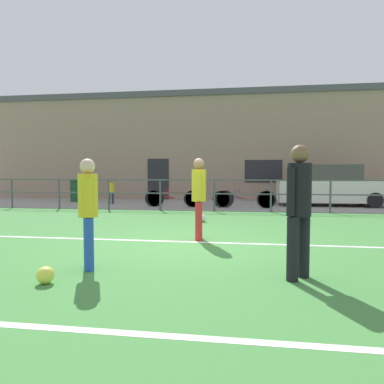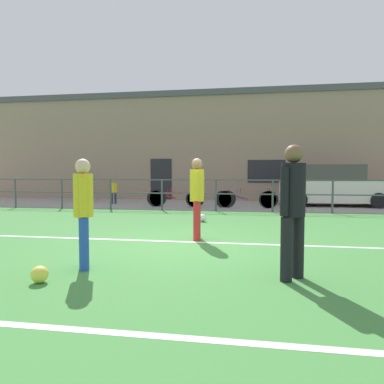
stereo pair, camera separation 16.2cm
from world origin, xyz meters
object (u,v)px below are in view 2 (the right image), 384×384
at_px(bicycle_parked_2, 248,199).
at_px(bicycle_parked_3, 174,198).
at_px(player_goalkeeper, 293,204).
at_px(parked_car_red, 332,186).
at_px(player_striker, 83,206).
at_px(bicycle_parked_0, 245,199).
at_px(spectator_child, 114,190).
at_px(soccer_ball_spare, 40,274).
at_px(player_winger, 197,194).
at_px(bicycle_parked_1, 177,198).
at_px(soccer_ball_match, 203,218).
at_px(trash_bin_0, 82,190).

distance_m(bicycle_parked_2, bicycle_parked_3, 2.94).
bearing_deg(bicycle_parked_2, player_goalkeeper, -85.87).
bearing_deg(parked_car_red, bicycle_parked_2, -155.94).
height_order(player_striker, bicycle_parked_0, player_striker).
distance_m(spectator_child, bicycle_parked_2, 5.95).
relative_size(player_striker, spectator_child, 1.48).
bearing_deg(player_goalkeeper, spectator_child, -106.18).
distance_m(spectator_child, bicycle_parked_3, 3.08).
distance_m(soccer_ball_spare, bicycle_parked_0, 10.15).
relative_size(player_winger, bicycle_parked_2, 0.74).
bearing_deg(bicycle_parked_0, bicycle_parked_1, 180.00).
relative_size(spectator_child, bicycle_parked_3, 0.48).
bearing_deg(soccer_ball_match, player_striker, -101.35).
xyz_separation_m(player_goalkeeper, bicycle_parked_2, (-0.66, 9.18, -0.63)).
bearing_deg(soccer_ball_spare, parked_car_red, 62.46).
height_order(player_striker, soccer_ball_spare, player_striker).
bearing_deg(bicycle_parked_3, spectator_child, 162.79).
relative_size(player_striker, bicycle_parked_3, 0.71).
relative_size(bicycle_parked_0, bicycle_parked_1, 1.06).
relative_size(spectator_child, trash_bin_0, 1.03).
xyz_separation_m(parked_car_red, trash_bin_0, (-11.30, 0.33, -0.27)).
distance_m(player_striker, bicycle_parked_3, 9.16).
xyz_separation_m(player_winger, bicycle_parked_1, (-1.85, 6.65, -0.58)).
relative_size(player_goalkeeper, player_winger, 1.04).
bearing_deg(spectator_child, parked_car_red, 166.46).
height_order(player_winger, trash_bin_0, player_winger).
xyz_separation_m(bicycle_parked_0, bicycle_parked_1, (-2.71, 0.00, 0.01)).
relative_size(bicycle_parked_2, bicycle_parked_3, 1.01).
bearing_deg(player_goalkeeper, bicycle_parked_1, -118.27).
xyz_separation_m(player_winger, bicycle_parked_2, (0.98, 6.65, -0.59)).
bearing_deg(spectator_child, player_goalkeeper, 105.55).
xyz_separation_m(parked_car_red, bicycle_parked_0, (-3.55, -1.53, -0.45)).
bearing_deg(spectator_child, player_winger, 105.51).
relative_size(spectator_child, bicycle_parked_2, 0.47).
distance_m(player_goalkeeper, soccer_ball_spare, 3.36).
distance_m(player_goalkeeper, bicycle_parked_2, 9.22).
xyz_separation_m(spectator_child, parked_car_red, (9.31, 0.62, 0.19)).
relative_size(bicycle_parked_3, trash_bin_0, 2.17).
bearing_deg(soccer_ball_spare, bicycle_parked_1, 91.89).
height_order(soccer_ball_match, soccer_ball_spare, soccer_ball_spare).
height_order(soccer_ball_match, bicycle_parked_3, bicycle_parked_3).
distance_m(spectator_child, trash_bin_0, 2.22).
relative_size(player_striker, bicycle_parked_2, 0.70).
height_order(soccer_ball_spare, trash_bin_0, trash_bin_0).
relative_size(bicycle_parked_2, trash_bin_0, 2.20).
relative_size(player_goalkeeper, player_striker, 1.10).
height_order(player_winger, bicycle_parked_2, player_winger).
distance_m(soccer_ball_match, soccer_ball_spare, 6.03).
bearing_deg(player_striker, trash_bin_0, -179.23).
distance_m(parked_car_red, bicycle_parked_0, 3.90).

